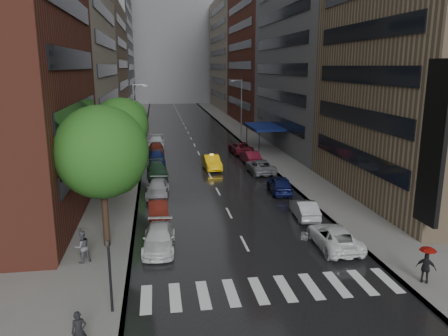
% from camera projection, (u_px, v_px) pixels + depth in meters
% --- Properties ---
extents(ground, '(220.00, 220.00, 0.00)m').
position_uv_depth(ground, '(259.00, 272.00, 24.06)').
color(ground, gray).
rests_on(ground, ground).
extents(road, '(14.00, 140.00, 0.01)m').
position_uv_depth(road, '(189.00, 135.00, 72.16)').
color(road, black).
rests_on(road, ground).
extents(sidewalk_left, '(4.00, 140.00, 0.15)m').
position_uv_depth(sidewalk_left, '(134.00, 135.00, 70.79)').
color(sidewalk_left, gray).
rests_on(sidewalk_left, ground).
extents(sidewalk_right, '(4.00, 140.00, 0.15)m').
position_uv_depth(sidewalk_right, '(242.00, 133.00, 73.50)').
color(sidewalk_right, gray).
rests_on(sidewalk_right, ground).
extents(crosswalk, '(13.15, 2.80, 0.01)m').
position_uv_depth(crosswalk, '(272.00, 289.00, 22.17)').
color(crosswalk, silver).
rests_on(crosswalk, ground).
extents(buildings_left, '(8.00, 108.00, 38.00)m').
position_uv_depth(buildings_left, '(96.00, 37.00, 74.71)').
color(buildings_left, maroon).
rests_on(buildings_left, ground).
extents(buildings_right, '(8.05, 109.10, 36.00)m').
position_uv_depth(buildings_right, '(269.00, 43.00, 77.43)').
color(buildings_right, '#937A5B').
rests_on(buildings_right, ground).
extents(building_far, '(40.00, 14.00, 32.00)m').
position_uv_depth(building_far, '(171.00, 49.00, 133.92)').
color(building_far, slate).
rests_on(building_far, ground).
extents(tree_near, '(5.58, 5.58, 8.90)m').
position_uv_depth(tree_near, '(101.00, 152.00, 25.89)').
color(tree_near, '#382619').
rests_on(tree_near, ground).
extents(tree_mid, '(5.20, 5.20, 8.29)m').
position_uv_depth(tree_mid, '(120.00, 126.00, 40.17)').
color(tree_mid, '#382619').
rests_on(tree_mid, ground).
extents(tree_far, '(4.63, 4.63, 7.38)m').
position_uv_depth(tree_far, '(128.00, 118.00, 51.46)').
color(tree_far, '#382619').
rests_on(tree_far, ground).
extents(taxi, '(1.83, 4.76, 1.55)m').
position_uv_depth(taxi, '(212.00, 162.00, 47.91)').
color(taxi, yellow).
rests_on(taxi, ground).
extents(parked_cars_left, '(2.42, 40.20, 1.56)m').
position_uv_depth(parked_cars_left, '(157.00, 166.00, 46.28)').
color(parked_cars_left, silver).
rests_on(parked_cars_left, ground).
extents(parked_cars_right, '(2.67, 35.73, 1.56)m').
position_uv_depth(parked_cars_right, '(267.00, 173.00, 43.15)').
color(parked_cars_right, white).
rests_on(parked_cars_right, ground).
extents(ped_bag_walker, '(0.70, 0.54, 1.62)m').
position_uv_depth(ped_bag_walker, '(79.00, 332.00, 17.06)').
color(ped_bag_walker, black).
rests_on(ped_bag_walker, sidewalk_left).
extents(ped_black_umbrella, '(1.16, 1.09, 2.09)m').
position_uv_depth(ped_black_umbrella, '(82.00, 242.00, 24.64)').
color(ped_black_umbrella, '#54545A').
rests_on(ped_black_umbrella, sidewalk_left).
extents(ped_red_umbrella, '(1.00, 0.92, 2.01)m').
position_uv_depth(ped_red_umbrella, '(427.00, 262.00, 22.29)').
color(ped_red_umbrella, black).
rests_on(ped_red_umbrella, sidewalk_right).
extents(traffic_light, '(0.18, 0.15, 3.45)m').
position_uv_depth(traffic_light, '(110.00, 269.00, 19.46)').
color(traffic_light, black).
rests_on(traffic_light, sidewalk_left).
extents(street_lamp_left, '(1.74, 0.22, 9.00)m').
position_uv_depth(street_lamp_left, '(135.00, 121.00, 50.65)').
color(street_lamp_left, gray).
rests_on(street_lamp_left, sidewalk_left).
extents(street_lamp_right, '(1.74, 0.22, 9.00)m').
position_uv_depth(street_lamp_right, '(241.00, 107.00, 67.40)').
color(street_lamp_right, gray).
rests_on(street_lamp_right, sidewalk_right).
extents(awning, '(4.00, 8.00, 3.12)m').
position_uv_depth(awning, '(264.00, 127.00, 58.37)').
color(awning, navy).
rests_on(awning, sidewalk_right).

